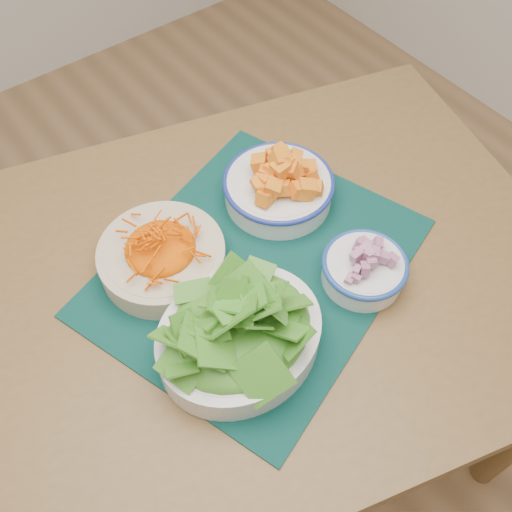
{
  "coord_description": "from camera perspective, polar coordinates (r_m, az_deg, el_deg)",
  "views": [
    {
      "loc": [
        -0.21,
        -0.29,
        1.61
      ],
      "look_at": [
        0.14,
        0.18,
        0.78
      ],
      "focal_mm": 40.0,
      "sensor_mm": 36.0,
      "label": 1
    }
  ],
  "objects": [
    {
      "name": "squash_bowl",
      "position": [
        1.1,
        2.29,
        7.42
      ],
      "size": [
        0.26,
        0.26,
        0.1
      ],
      "rotation": [
        0.0,
        0.0,
        -0.27
      ],
      "color": "white",
      "rests_on": "placemat"
    },
    {
      "name": "table",
      "position": [
        1.1,
        -3.47,
        -5.27
      ],
      "size": [
        1.48,
        1.18,
        0.75
      ],
      "rotation": [
        0.0,
        0.0,
        -0.28
      ],
      "color": "brown",
      "rests_on": "ground"
    },
    {
      "name": "ground",
      "position": [
        1.65,
        -0.23,
        -22.87
      ],
      "size": [
        4.0,
        4.0,
        0.0
      ],
      "primitive_type": "plane",
      "color": "#A77C51",
      "rests_on": "ground"
    },
    {
      "name": "lettuce_bowl",
      "position": [
        0.9,
        -1.71,
        -7.32
      ],
      "size": [
        0.28,
        0.24,
        0.13
      ],
      "rotation": [
        0.0,
        0.0,
        0.01
      ],
      "color": "silver",
      "rests_on": "placemat"
    },
    {
      "name": "onion_bowl",
      "position": [
        1.01,
        10.79,
        -1.07
      ],
      "size": [
        0.15,
        0.15,
        0.07
      ],
      "rotation": [
        0.0,
        0.0,
        -0.0
      ],
      "color": "white",
      "rests_on": "placemat"
    },
    {
      "name": "placemat",
      "position": [
        1.04,
        0.0,
        -1.03
      ],
      "size": [
        0.68,
        0.61,
        0.0
      ],
      "primitive_type": "cube",
      "rotation": [
        0.0,
        0.0,
        0.33
      ],
      "color": "black",
      "rests_on": "table"
    },
    {
      "name": "carrot_bowl",
      "position": [
        1.02,
        -9.45,
        0.29
      ],
      "size": [
        0.28,
        0.28,
        0.09
      ],
      "rotation": [
        0.0,
        0.0,
        0.29
      ],
      "color": "beige",
      "rests_on": "placemat"
    }
  ]
}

